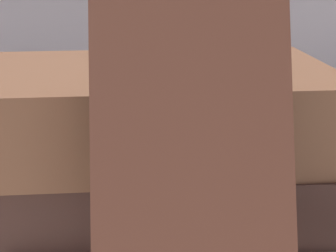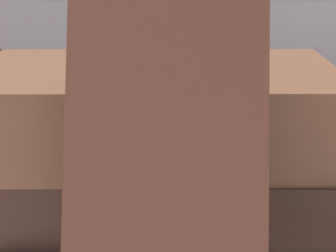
% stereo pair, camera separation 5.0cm
% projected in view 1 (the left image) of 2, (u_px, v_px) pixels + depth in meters
% --- Properties ---
extents(ground_plane, '(3.00, 3.00, 0.00)m').
position_uv_depth(ground_plane, '(70.00, 242.00, 0.44)').
color(ground_plane, silver).
extents(book_flat_bottom, '(0.25, 0.16, 0.04)m').
position_uv_depth(book_flat_bottom, '(140.00, 178.00, 0.49)').
color(book_flat_bottom, '#331E19').
rests_on(book_flat_bottom, ground_plane).
extents(book_flat_top, '(0.24, 0.17, 0.05)m').
position_uv_depth(book_flat_top, '(134.00, 110.00, 0.48)').
color(book_flat_top, brown).
rests_on(book_flat_top, book_flat_bottom).
extents(book_leaning_front, '(0.09, 0.07, 0.15)m').
position_uv_depth(book_leaning_front, '(191.00, 155.00, 0.36)').
color(book_leaning_front, '#422319').
rests_on(book_leaning_front, ground_plane).
extents(pocket_watch, '(0.05, 0.06, 0.01)m').
position_uv_depth(pocket_watch, '(213.00, 67.00, 0.46)').
color(pocket_watch, white).
rests_on(pocket_watch, book_flat_top).
extents(reading_glasses, '(0.11, 0.08, 0.00)m').
position_uv_depth(reading_glasses, '(48.00, 154.00, 0.60)').
color(reading_glasses, black).
rests_on(reading_glasses, ground_plane).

